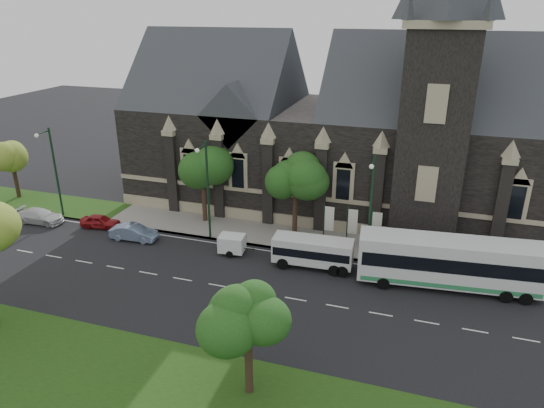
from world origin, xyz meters
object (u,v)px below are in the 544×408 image
at_px(banner_flag_center, 351,224).
at_px(car_far_red, 100,221).
at_px(tree_walk_left, 205,165).
at_px(sedan, 134,232).
at_px(box_trailer, 232,243).
at_px(tour_coach, 449,262).
at_px(shuttle_bus, 313,251).
at_px(car_far_white, 40,216).
at_px(tree_walk_far, 14,157).
at_px(street_lamp_near, 370,204).
at_px(street_lamp_far, 54,168).
at_px(street_lamp_mid, 207,185).
at_px(tree_walk_right, 299,173).
at_px(banner_flag_left, 327,221).
at_px(banner_flag_right, 375,227).
at_px(tree_park_east, 252,318).

bearing_deg(banner_flag_center, car_far_red, -173.09).
xyz_separation_m(tree_walk_left, banner_flag_center, (14.08, -1.70, -3.35)).
bearing_deg(sedan, box_trailer, -92.49).
xyz_separation_m(tour_coach, shuttle_bus, (-10.16, -0.13, -0.64)).
bearing_deg(car_far_white, box_trailer, -93.72).
xyz_separation_m(tree_walk_far, sedan, (17.48, -5.26, -3.92)).
xyz_separation_m(street_lamp_near, sedan, (-20.35, -2.18, -4.41)).
bearing_deg(banner_flag_center, street_lamp_far, -176.14).
bearing_deg(shuttle_bus, tree_walk_left, 151.55).
bearing_deg(car_far_red, tree_walk_far, 65.51).
relative_size(street_lamp_mid, box_trailer, 2.89).
relative_size(tree_walk_left, sedan, 1.80).
height_order(street_lamp_near, banner_flag_center, street_lamp_near).
xyz_separation_m(street_lamp_far, banner_flag_center, (28.29, 1.91, -2.73)).
bearing_deg(tree_walk_right, street_lamp_mid, -153.35).
distance_m(street_lamp_mid, banner_flag_left, 10.81).
bearing_deg(banner_flag_center, street_lamp_near, -48.07).
xyz_separation_m(tree_walk_right, banner_flag_left, (3.08, -1.71, -3.43)).
xyz_separation_m(tree_walk_left, banner_flag_right, (16.08, -1.70, -3.35)).
bearing_deg(sedan, tree_park_east, -134.79).
relative_size(tree_walk_far, banner_flag_right, 1.57).
relative_size(tree_walk_right, sedan, 1.84).
bearing_deg(street_lamp_near, street_lamp_mid, 180.00).
bearing_deg(street_lamp_near, banner_flag_center, 131.93).
xyz_separation_m(banner_flag_center, sedan, (-18.63, -4.09, -1.68)).
xyz_separation_m(street_lamp_far, sedan, (9.65, -2.18, -4.41)).
height_order(tree_walk_left, banner_flag_center, tree_walk_left).
relative_size(tree_park_east, street_lamp_mid, 0.70).
distance_m(tree_walk_left, street_lamp_near, 16.22).
relative_size(tour_coach, car_far_white, 2.83).
xyz_separation_m(tour_coach, car_far_red, (-31.00, 1.05, -1.43)).
distance_m(tree_walk_left, car_far_red, 11.30).
distance_m(banner_flag_right, sedan, 21.10).
height_order(tree_walk_right, car_far_red, tree_walk_right).
bearing_deg(banner_flag_left, tree_walk_far, 178.03).
height_order(street_lamp_mid, box_trailer, street_lamp_mid).
xyz_separation_m(street_lamp_far, car_far_red, (5.18, -0.89, -4.48)).
xyz_separation_m(street_lamp_near, car_far_red, (-24.82, -0.89, -4.48)).
distance_m(tree_walk_left, shuttle_bus, 13.81).
relative_size(tour_coach, sedan, 3.11).
bearing_deg(banner_flag_center, tree_park_east, -96.57).
bearing_deg(car_far_red, sedan, -113.58).
distance_m(tree_park_east, car_far_white, 31.21).
relative_size(street_lamp_mid, banner_flag_left, 2.25).
distance_m(banner_flag_left, banner_flag_center, 2.00).
relative_size(banner_flag_center, car_far_red, 1.08).
bearing_deg(street_lamp_mid, shuttle_bus, -11.71).
xyz_separation_m(shuttle_bus, car_far_white, (-27.10, 0.37, -0.75)).
bearing_deg(sedan, tree_walk_right, -70.87).
distance_m(tree_park_east, tree_walk_right, 20.29).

